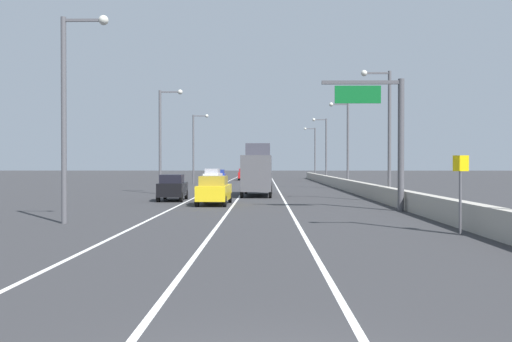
{
  "coord_description": "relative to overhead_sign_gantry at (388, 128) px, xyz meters",
  "views": [
    {
      "loc": [
        -0.01,
        -6.5,
        2.67
      ],
      "look_at": [
        -0.67,
        41.53,
        2.08
      ],
      "focal_mm": 39.5,
      "sensor_mm": 36.0,
      "label": 1
    }
  ],
  "objects": [
    {
      "name": "lamp_post_right_fourth",
      "position": [
        1.71,
        49.5,
        0.66
      ],
      "size": [
        2.14,
        0.44,
        9.31
      ],
      "color": "#4C4C51",
      "rests_on": "ground_plane"
    },
    {
      "name": "lamp_post_left_mid",
      "position": [
        -16.02,
        18.04,
        0.66
      ],
      "size": [
        2.14,
        0.44,
        9.31
      ],
      "color": "#4C4C51",
      "rests_on": "ground_plane"
    },
    {
      "name": "jersey_barrier_right",
      "position": [
        1.34,
        14.52,
        -4.18
      ],
      "size": [
        0.6,
        120.0,
        1.1
      ],
      "primitive_type": "cube",
      "color": "#9E998E",
      "rests_on": "ground_plane"
    },
    {
      "name": "car_black_3",
      "position": [
        -13.69,
        8.91,
        -3.77
      ],
      "size": [
        1.96,
        4.33,
        1.91
      ],
      "color": "black",
      "rests_on": "ground_plane"
    },
    {
      "name": "lamp_post_right_second",
      "position": [
        1.57,
        7.88,
        0.66
      ],
      "size": [
        2.14,
        0.44,
        9.31
      ],
      "color": "#4C4C51",
      "rests_on": "ground_plane"
    },
    {
      "name": "car_blue_0",
      "position": [
        -13.61,
        49.93,
        -3.79
      ],
      "size": [
        2.01,
        4.23,
        1.87
      ],
      "color": "#1E389E",
      "rests_on": "ground_plane"
    },
    {
      "name": "lane_stripe_center",
      "position": [
        -9.03,
        29.52,
        -4.73
      ],
      "size": [
        0.16,
        130.0,
        0.0
      ],
      "primitive_type": "cube",
      "color": "silver",
      "rests_on": "ground_plane"
    },
    {
      "name": "speed_advisory_sign",
      "position": [
        0.44,
        -10.51,
        -2.96
      ],
      "size": [
        0.6,
        0.11,
        3.0
      ],
      "color": "#4C4C51",
      "rests_on": "ground_plane"
    },
    {
      "name": "lane_stripe_right",
      "position": [
        -5.53,
        29.52,
        -4.73
      ],
      "size": [
        0.16,
        130.0,
        0.0
      ],
      "primitive_type": "cube",
      "color": "silver",
      "rests_on": "ground_plane"
    },
    {
      "name": "car_red_2",
      "position": [
        -10.29,
        60.9,
        -3.77
      ],
      "size": [
        1.91,
        4.34,
        1.93
      ],
      "color": "red",
      "rests_on": "ground_plane"
    },
    {
      "name": "lamp_post_left_near",
      "position": [
        -15.72,
        -6.93,
        0.66
      ],
      "size": [
        2.14,
        0.44,
        9.31
      ],
      "color": "#4C4C51",
      "rests_on": "ground_plane"
    },
    {
      "name": "lamp_post_right_fifth",
      "position": [
        1.99,
        70.31,
        0.66
      ],
      "size": [
        2.14,
        0.44,
        9.31
      ],
      "color": "#4C4C51",
      "rests_on": "ground_plane"
    },
    {
      "name": "car_yellow_4",
      "position": [
        -10.29,
        4.75,
        -3.78
      ],
      "size": [
        2.07,
        4.79,
        1.89
      ],
      "color": "gold",
      "rests_on": "ground_plane"
    },
    {
      "name": "ground_plane",
      "position": [
        -7.03,
        38.52,
        -4.73
      ],
      "size": [
        320.0,
        320.0,
        0.0
      ],
      "primitive_type": "plane",
      "color": "#2D2D30"
    },
    {
      "name": "box_truck",
      "position": [
        -7.59,
        15.54,
        -2.68
      ],
      "size": [
        2.61,
        7.91,
        4.46
      ],
      "color": "#4C4C51",
      "rests_on": "ground_plane"
    },
    {
      "name": "lamp_post_right_third",
      "position": [
        1.74,
        28.69,
        0.66
      ],
      "size": [
        2.14,
        0.44,
        9.31
      ],
      "color": "#4C4C51",
      "rests_on": "ground_plane"
    },
    {
      "name": "lane_stripe_left",
      "position": [
        -12.53,
        29.52,
        -4.73
      ],
      "size": [
        0.16,
        130.0,
        0.0
      ],
      "primitive_type": "cube",
      "color": "silver",
      "rests_on": "ground_plane"
    },
    {
      "name": "overhead_sign_gantry",
      "position": [
        0.0,
        0.0,
        0.0
      ],
      "size": [
        4.68,
        0.36,
        7.5
      ],
      "color": "#47474C",
      "rests_on": "ground_plane"
    },
    {
      "name": "car_white_1",
      "position": [
        -13.31,
        37.1,
        -3.68
      ],
      "size": [
        2.08,
        4.74,
        2.1
      ],
      "color": "white",
      "rests_on": "ground_plane"
    },
    {
      "name": "lamp_post_left_far",
      "position": [
        -16.17,
        43.01,
        0.66
      ],
      "size": [
        2.14,
        0.44,
        9.31
      ],
      "color": "#4C4C51",
      "rests_on": "ground_plane"
    }
  ]
}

